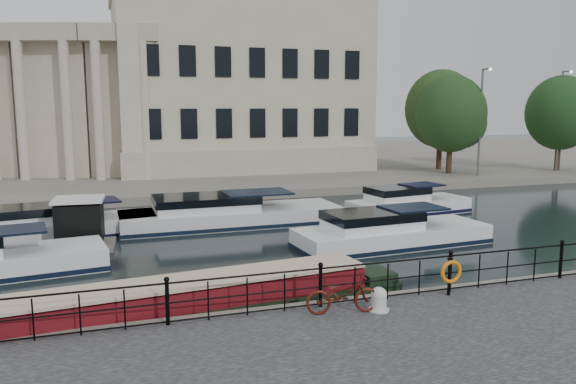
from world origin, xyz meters
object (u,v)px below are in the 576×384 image
at_px(narrowboat, 190,308).
at_px(mooring_bollard, 379,299).
at_px(harbour_hut, 80,226).
at_px(life_ring_post, 451,272).
at_px(bicycle, 343,294).

bearing_deg(narrowboat, mooring_bollard, -31.70).
relative_size(mooring_bollard, harbour_hut, 0.22).
distance_m(life_ring_post, harbour_hut, 15.16).
xyz_separation_m(bicycle, harbour_hut, (-6.72, 11.55, -0.10)).
relative_size(mooring_bollard, life_ring_post, 0.58).
bearing_deg(narrowboat, bicycle, -36.03).
bearing_deg(life_ring_post, bicycle, -175.36).
bearing_deg(harbour_hut, bicycle, -55.46).
height_order(mooring_bollard, life_ring_post, life_ring_post).
bearing_deg(life_ring_post, mooring_bollard, -170.81).
distance_m(narrowboat, harbour_hut, 9.99).
xyz_separation_m(bicycle, life_ring_post, (3.42, 0.28, 0.18)).
bearing_deg(mooring_bollard, life_ring_post, 9.19).
relative_size(life_ring_post, narrowboat, 0.08).
xyz_separation_m(bicycle, mooring_bollard, (0.98, -0.12, -0.21)).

